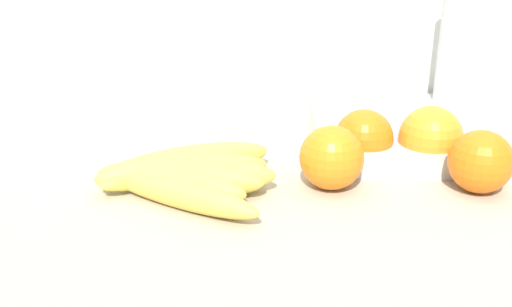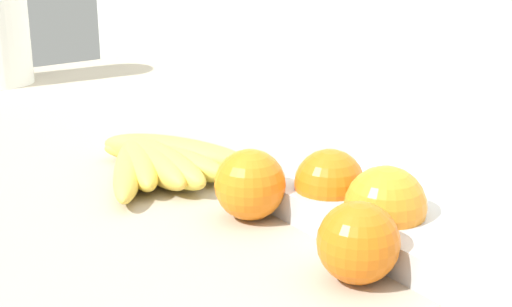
% 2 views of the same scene
% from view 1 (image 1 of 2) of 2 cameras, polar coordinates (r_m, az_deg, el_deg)
% --- Properties ---
extents(wall_back, '(2.23, 0.06, 1.30)m').
position_cam_1_polar(wall_back, '(1.11, 7.54, -8.16)').
color(wall_back, silver).
rests_on(wall_back, ground).
extents(banana_bunch, '(0.21, 0.21, 0.04)m').
position_cam_1_polar(banana_bunch, '(0.67, -7.28, -2.08)').
color(banana_bunch, '#E4C24C').
rests_on(banana_bunch, counter).
extents(orange_front, '(0.07, 0.07, 0.07)m').
position_cam_1_polar(orange_front, '(0.74, 10.22, 1.47)').
color(orange_front, orange).
rests_on(orange_front, counter).
extents(orange_center, '(0.07, 0.07, 0.07)m').
position_cam_1_polar(orange_center, '(0.67, 7.41, -0.40)').
color(orange_center, orange).
rests_on(orange_center, counter).
extents(orange_back_right, '(0.07, 0.07, 0.07)m').
position_cam_1_polar(orange_back_right, '(0.70, 21.11, -0.74)').
color(orange_back_right, orange).
rests_on(orange_back_right, counter).
extents(orange_far_right, '(0.08, 0.08, 0.08)m').
position_cam_1_polar(orange_far_right, '(0.75, 16.70, 1.51)').
color(orange_far_right, orange).
rests_on(orange_far_right, counter).
extents(sink_basin, '(0.40, 0.28, 0.19)m').
position_cam_1_polar(sink_basin, '(0.87, 19.04, 2.33)').
color(sink_basin, '#B7BABF').
rests_on(sink_basin, counter).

